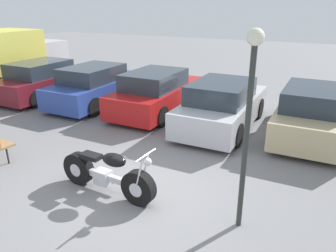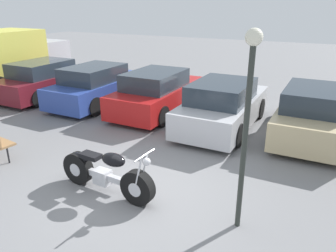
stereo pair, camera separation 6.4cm
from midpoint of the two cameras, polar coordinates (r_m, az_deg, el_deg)
ground_plane at (r=6.86m, az=-5.26°, el=-11.20°), size 60.00×60.00×0.00m
motorcycle at (r=6.70m, az=-11.03°, el=-8.13°), size 2.24×0.62×1.08m
parked_car_maroon at (r=14.28m, az=-20.78°, el=7.46°), size 1.86×4.28×1.46m
parked_car_blue at (r=12.70m, az=-12.45°, el=6.81°), size 1.86×4.28×1.46m
parked_car_red at (r=11.45m, az=-2.06°, el=5.81°), size 1.86×4.28×1.46m
parked_car_silver at (r=10.10m, az=9.28°, el=3.51°), size 1.86×4.28×1.46m
parked_car_champagne at (r=10.15m, az=23.69°, el=2.09°), size 1.86×4.28×1.46m
delivery_truck at (r=16.33m, az=-27.31°, el=10.59°), size 2.37×5.76×2.51m
lamp_post at (r=5.07m, az=13.63°, el=3.78°), size 0.26×0.26×3.29m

